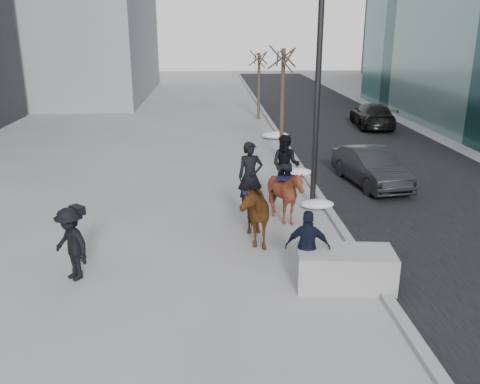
{
  "coord_description": "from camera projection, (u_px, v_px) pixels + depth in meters",
  "views": [
    {
      "loc": [
        -0.77,
        -11.5,
        5.62
      ],
      "look_at": [
        0.0,
        1.2,
        1.5
      ],
      "focal_mm": 38.0,
      "sensor_mm": 36.0,
      "label": 1
    }
  ],
  "objects": [
    {
      "name": "car_far",
      "position": [
        372.0,
        115.0,
        29.96
      ],
      "size": [
        2.42,
        5.05,
        1.42
      ],
      "primitive_type": "imported",
      "rotation": [
        0.0,
        0.0,
        3.05
      ],
      "color": "black",
      "rests_on": "ground"
    },
    {
      "name": "lamppost",
      "position": [
        320.0,
        50.0,
        15.3
      ],
      "size": [
        0.25,
        1.17,
        9.09
      ],
      "color": "black",
      "rests_on": "ground"
    },
    {
      "name": "car_near",
      "position": [
        371.0,
        167.0,
        18.88
      ],
      "size": [
        2.08,
        4.36,
        1.38
      ],
      "primitive_type": "imported",
      "rotation": [
        0.0,
        0.0,
        0.15
      ],
      "color": "black",
      "rests_on": "ground"
    },
    {
      "name": "road",
      "position": [
        385.0,
        160.0,
        22.6
      ],
      "size": [
        8.0,
        90.0,
        0.01
      ],
      "primitive_type": "cube",
      "color": "black",
      "rests_on": "ground"
    },
    {
      "name": "tree_near",
      "position": [
        282.0,
        99.0,
        21.95
      ],
      "size": [
        1.2,
        1.2,
        5.34
      ],
      "primitive_type": null,
      "color": "#3C2E23",
      "rests_on": "ground"
    },
    {
      "name": "curb",
      "position": [
        296.0,
        160.0,
        22.35
      ],
      "size": [
        0.25,
        90.0,
        0.12
      ],
      "primitive_type": "cube",
      "color": "gray",
      "rests_on": "ground"
    },
    {
      "name": "planter",
      "position": [
        345.0,
        269.0,
        11.48
      ],
      "size": [
        2.27,
        1.3,
        0.87
      ],
      "primitive_type": "cube",
      "rotation": [
        0.0,
        0.0,
        -0.1
      ],
      "color": "gray",
      "rests_on": "ground"
    },
    {
      "name": "tree_far",
      "position": [
        259.0,
        83.0,
        32.15
      ],
      "size": [
        1.2,
        1.2,
        4.61
      ],
      "primitive_type": null,
      "color": "#392E22",
      "rests_on": "ground"
    },
    {
      "name": "ground",
      "position": [
        243.0,
        264.0,
        12.7
      ],
      "size": [
        120.0,
        120.0,
        0.0
      ],
      "primitive_type": "plane",
      "color": "gray",
      "rests_on": "ground"
    },
    {
      "name": "mounted_left",
      "position": [
        250.0,
        205.0,
        13.8
      ],
      "size": [
        1.22,
        2.23,
        2.75
      ],
      "color": "#4F250F",
      "rests_on": "ground"
    },
    {
      "name": "snow_piles",
      "position": [
        295.0,
        168.0,
        20.76
      ],
      "size": [
        1.43,
        16.98,
        0.36
      ],
      "color": "white",
      "rests_on": "ground"
    },
    {
      "name": "camera_crew",
      "position": [
        71.0,
        244.0,
        11.68
      ],
      "size": [
        1.27,
        1.25,
        1.75
      ],
      "color": "black",
      "rests_on": "ground"
    },
    {
      "name": "feeder",
      "position": [
        308.0,
        247.0,
        11.51
      ],
      "size": [
        1.09,
        0.95,
        1.75
      ],
      "color": "black",
      "rests_on": "ground"
    },
    {
      "name": "mounted_right",
      "position": [
        286.0,
        188.0,
        15.15
      ],
      "size": [
        1.89,
        1.98,
        2.65
      ],
      "color": "#4D190F",
      "rests_on": "ground"
    }
  ]
}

